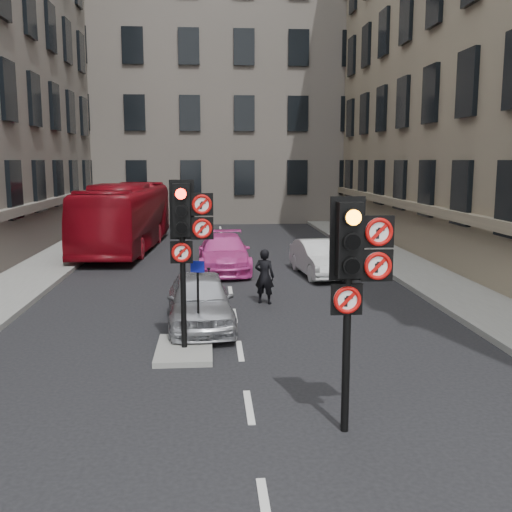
{
  "coord_description": "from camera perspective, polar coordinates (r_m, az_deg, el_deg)",
  "views": [
    {
      "loc": [
        -0.61,
        -7.49,
        4.1
      ],
      "look_at": [
        0.1,
        1.8,
        2.6
      ],
      "focal_mm": 42.0,
      "sensor_mm": 36.0,
      "label": 1
    }
  ],
  "objects": [
    {
      "name": "car_silver",
      "position": [
        14.89,
        -5.36,
        -4.22
      ],
      "size": [
        1.82,
        4.03,
        1.34
      ],
      "primitive_type": "imported",
      "rotation": [
        0.0,
        0.0,
        0.06
      ],
      "color": "#A4A5AB",
      "rests_on": "ground"
    },
    {
      "name": "car_white",
      "position": [
        21.52,
        6.06,
        -0.2
      ],
      "size": [
        1.72,
        3.94,
        1.26
      ],
      "primitive_type": "imported",
      "rotation": [
        0.0,
        0.0,
        0.1
      ],
      "color": "silver",
      "rests_on": "ground"
    },
    {
      "name": "ground",
      "position": [
        8.56,
        0.25,
        -19.47
      ],
      "size": [
        120.0,
        120.0,
        0.0
      ],
      "primitive_type": "plane",
      "color": "black",
      "rests_on": "ground"
    },
    {
      "name": "building_far",
      "position": [
        45.88,
        -3.75,
        16.49
      ],
      "size": [
        30.0,
        14.0,
        20.0
      ],
      "primitive_type": "cube",
      "color": "#685F57",
      "rests_on": "ground"
    },
    {
      "name": "motorcycle",
      "position": [
        17.37,
        -4.41,
        -2.88
      ],
      "size": [
        0.63,
        1.68,
        0.99
      ],
      "primitive_type": "imported",
      "rotation": [
        0.0,
        0.0,
        0.1
      ],
      "color": "black",
      "rests_on": "ground"
    },
    {
      "name": "motorcyclist",
      "position": [
        17.19,
        0.81,
        -1.95
      ],
      "size": [
        0.68,
        0.57,
        1.59
      ],
      "primitive_type": "imported",
      "rotation": [
        0.0,
        0.0,
        2.75
      ],
      "color": "black",
      "rests_on": "ground"
    },
    {
      "name": "bus_red",
      "position": [
        28.21,
        -12.33,
        3.67
      ],
      "size": [
        3.23,
        11.08,
        3.05
      ],
      "primitive_type": "imported",
      "rotation": [
        0.0,
        0.0,
        -0.06
      ],
      "color": "maroon",
      "rests_on": "ground"
    },
    {
      "name": "signal_far",
      "position": [
        12.57,
        -6.67,
        2.69
      ],
      "size": [
        0.91,
        0.4,
        3.58
      ],
      "color": "black",
      "rests_on": "centre_island"
    },
    {
      "name": "car_pink",
      "position": [
        22.36,
        -3.07,
        0.29
      ],
      "size": [
        1.96,
        4.66,
        1.34
      ],
      "primitive_type": "imported",
      "rotation": [
        0.0,
        0.0,
        0.02
      ],
      "color": "#D83F9E",
      "rests_on": "ground"
    },
    {
      "name": "info_sign",
      "position": [
        13.2,
        -5.56,
        -3.2
      ],
      "size": [
        0.31,
        0.13,
        1.81
      ],
      "rotation": [
        0.0,
        0.0,
        -0.29
      ],
      "color": "black",
      "rests_on": "centre_island"
    },
    {
      "name": "centre_island",
      "position": [
        13.14,
        -6.83,
        -8.84
      ],
      "size": [
        1.2,
        2.0,
        0.12
      ],
      "primitive_type": "cube",
      "color": "gray",
      "rests_on": "ground"
    },
    {
      "name": "pavement_left",
      "position": [
        20.96,
        -22.65,
        -2.64
      ],
      "size": [
        3.0,
        50.0,
        0.16
      ],
      "primitive_type": "cube",
      "color": "gray",
      "rests_on": "ground"
    },
    {
      "name": "pavement_right",
      "position": [
        21.38,
        17.13,
        -2.12
      ],
      "size": [
        3.0,
        50.0,
        0.16
      ],
      "primitive_type": "cube",
      "color": "gray",
      "rests_on": "ground"
    },
    {
      "name": "signal_near",
      "position": [
        8.87,
        9.35,
        -0.83
      ],
      "size": [
        0.91,
        0.4,
        3.58
      ],
      "color": "black",
      "rests_on": "ground"
    }
  ]
}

